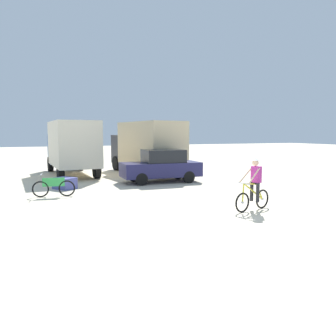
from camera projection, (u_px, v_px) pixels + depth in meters
The scene contains 7 objects.
ground_plane at pixel (200, 211), 11.69m from camera, with size 120.00×120.00×0.00m, color beige.
box_truck_cream_rv at pixel (72, 145), 21.50m from camera, with size 2.56×6.81×3.35m.
box_truck_tan_camper at pixel (147, 145), 22.43m from camera, with size 3.16×6.98×3.35m.
sedan_parked at pixel (161, 166), 18.49m from camera, with size 4.28×1.96×1.76m.
cyclist_orange_shirt at pixel (254, 186), 11.77m from camera, with size 1.69×0.61×1.82m.
bicycle_spare at pixel (54, 187), 14.30m from camera, with size 1.71×0.53×0.97m.
supply_crate at pixel (65, 183), 16.33m from camera, with size 0.74×0.96×0.54m, color #4C5199.
Camera 1 is at (-5.53, -10.12, 2.66)m, focal length 36.77 mm.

